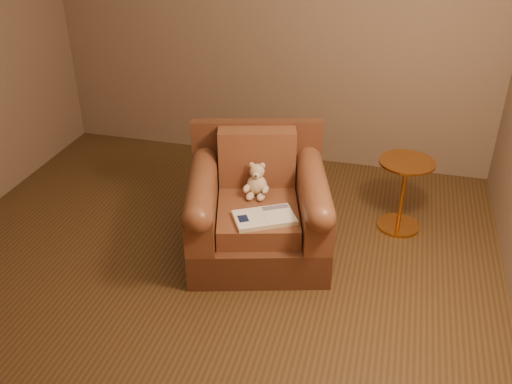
# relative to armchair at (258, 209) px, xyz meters

# --- Properties ---
(floor) EXTENTS (4.00, 4.00, 0.00)m
(floor) POSITION_rel_armchair_xyz_m (-0.28, -0.46, -0.33)
(floor) COLOR #4C331A
(floor) RESTS_ON ground
(room) EXTENTS (4.02, 4.02, 2.71)m
(room) POSITION_rel_armchair_xyz_m (-0.28, -0.46, 1.39)
(room) COLOR brown
(room) RESTS_ON ground
(armchair) EXTENTS (1.15, 1.12, 0.85)m
(armchair) POSITION_rel_armchair_xyz_m (0.00, 0.00, 0.00)
(armchair) COLOR #542D1C
(armchair) RESTS_ON floor
(teddy_bear) EXTENTS (0.18, 0.20, 0.25)m
(teddy_bear) POSITION_rel_armchair_xyz_m (-0.03, 0.07, 0.17)
(teddy_bear) COLOR beige
(teddy_bear) RESTS_ON armchair
(guidebook) EXTENTS (0.46, 0.40, 0.03)m
(guidebook) POSITION_rel_armchair_xyz_m (0.11, -0.24, 0.09)
(guidebook) COLOR beige
(guidebook) RESTS_ON armchair
(side_table) EXTENTS (0.41, 0.41, 0.57)m
(side_table) POSITION_rel_armchair_xyz_m (0.98, 0.54, -0.02)
(side_table) COLOR #C58136
(side_table) RESTS_ON floor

